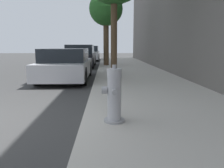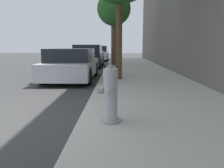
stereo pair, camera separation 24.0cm
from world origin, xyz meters
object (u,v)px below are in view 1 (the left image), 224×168
fire_hydrant (114,96)px  street_tree_far (106,10)px  parked_car_near (66,65)px  parked_car_mid (81,56)px  parked_car_far (90,53)px

fire_hydrant → street_tree_far: size_ratio=0.20×
fire_hydrant → parked_car_near: (-1.72, 5.42, 0.05)m
parked_car_near → street_tree_far: (1.64, 5.41, 2.99)m
parked_car_mid → street_tree_far: size_ratio=0.91×
street_tree_far → parked_car_near: bearing=-106.9°
fire_hydrant → parked_car_mid: size_ratio=0.22×
fire_hydrant → street_tree_far: bearing=90.4°
parked_car_near → parked_car_far: size_ratio=1.04×
fire_hydrant → parked_car_far: 17.47m
parked_car_far → parked_car_near: bearing=-90.6°
fire_hydrant → parked_car_near: bearing=107.6°
parked_car_near → parked_car_far: parked_car_far is taller
parked_car_near → street_tree_far: size_ratio=0.89×
parked_car_near → fire_hydrant: bearing=-72.4°
parked_car_mid → parked_car_far: parked_car_mid is taller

